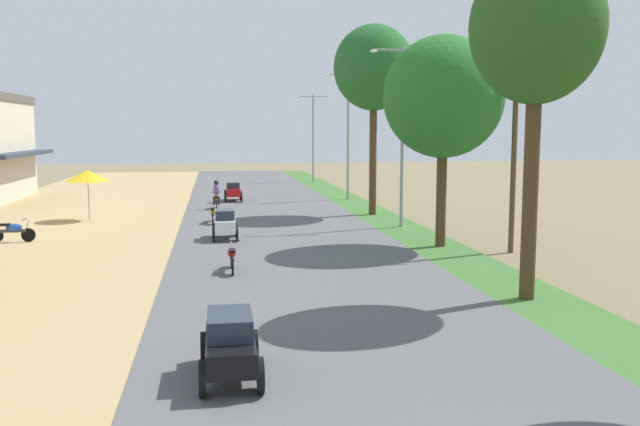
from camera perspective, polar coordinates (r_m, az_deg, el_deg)
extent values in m
cube|color=#2D3847|center=(47.20, -23.79, 4.59)|extent=(1.20, 11.37, 0.25)
cylinder|color=black|center=(30.02, -23.38, -1.71)|extent=(0.56, 0.06, 0.56)
cube|color=#333338|center=(30.16, -24.54, -1.39)|extent=(1.12, 0.12, 0.12)
ellipsoid|color=#1E4CA5|center=(30.12, -24.41, -1.12)|extent=(0.64, 0.28, 0.32)
cube|color=black|center=(30.20, -25.08, -0.91)|extent=(0.44, 0.20, 0.10)
cylinder|color=#A5A8AD|center=(30.00, -23.52, -1.20)|extent=(0.26, 0.05, 0.68)
cylinder|color=black|center=(29.97, -23.67, -0.50)|extent=(0.04, 0.54, 0.04)
cylinder|color=#99999E|center=(35.97, -18.93, 1.08)|extent=(0.05, 0.05, 2.10)
cone|color=gold|center=(35.88, -19.01, 2.99)|extent=(2.20, 2.20, 0.55)
cylinder|color=#4C351E|center=(18.78, 17.34, 2.13)|extent=(0.41, 0.41, 6.09)
ellipsoid|color=#27531B|center=(18.90, 17.82, 14.71)|extent=(3.46, 3.46, 3.97)
cylinder|color=#4C351E|center=(26.71, 10.20, 2.01)|extent=(0.39, 0.39, 4.52)
ellipsoid|color=#246625|center=(26.64, 10.37, 9.63)|extent=(4.62, 4.62, 4.68)
cylinder|color=#4C351E|center=(36.32, 4.49, 5.02)|extent=(0.39, 0.39, 6.57)
ellipsoid|color=#215C25|center=(36.44, 4.56, 12.14)|extent=(4.24, 4.24, 4.49)
cylinder|color=gray|center=(31.75, 6.95, 6.29)|extent=(0.16, 0.16, 8.31)
cylinder|color=gray|center=(31.77, 5.82, 13.54)|extent=(1.40, 0.08, 0.08)
ellipsoid|color=silver|center=(31.60, 4.55, 13.46)|extent=(0.36, 0.20, 0.14)
cylinder|color=gray|center=(32.15, 8.30, 13.43)|extent=(1.40, 0.08, 0.08)
ellipsoid|color=silver|center=(32.36, 9.51, 13.24)|extent=(0.36, 0.20, 0.14)
cylinder|color=gray|center=(44.27, 2.38, 6.48)|extent=(0.16, 0.16, 8.23)
cylinder|color=gray|center=(44.28, 1.50, 11.61)|extent=(1.40, 0.08, 0.08)
ellipsoid|color=silver|center=(44.16, 0.59, 11.54)|extent=(0.36, 0.20, 0.14)
cylinder|color=gray|center=(44.56, 3.31, 11.58)|extent=(1.40, 0.08, 0.08)
ellipsoid|color=silver|center=(44.70, 4.20, 11.46)|extent=(0.36, 0.20, 0.14)
cylinder|color=gray|center=(59.75, -0.59, 6.31)|extent=(0.16, 0.16, 7.57)
cylinder|color=gray|center=(59.71, -1.26, 9.80)|extent=(1.40, 0.08, 0.08)
ellipsoid|color=silver|center=(59.62, -1.94, 9.73)|extent=(0.36, 0.20, 0.14)
cylinder|color=gray|center=(59.92, 0.08, 9.79)|extent=(1.40, 0.08, 0.08)
ellipsoid|color=silver|center=(60.03, 0.75, 9.72)|extent=(0.36, 0.20, 0.14)
cylinder|color=brown|center=(26.12, 16.08, 5.72)|extent=(0.20, 0.20, 8.26)
cube|color=#473323|center=(26.30, 16.35, 13.64)|extent=(1.80, 0.10, 0.10)
cube|color=black|center=(12.68, -7.59, -11.20)|extent=(0.88, 2.25, 0.44)
cube|color=#232B38|center=(12.65, -7.63, -9.25)|extent=(0.81, 1.30, 0.40)
cylinder|color=black|center=(13.53, -9.79, -11.18)|extent=(0.11, 0.64, 0.64)
cylinder|color=black|center=(13.54, -5.52, -11.09)|extent=(0.11, 0.64, 0.64)
cylinder|color=black|center=(12.00, -9.90, -13.59)|extent=(0.11, 0.64, 0.64)
cylinder|color=black|center=(12.02, -5.04, -13.48)|extent=(0.11, 0.64, 0.64)
cube|color=silver|center=(28.40, -8.03, -1.02)|extent=(0.84, 1.95, 0.50)
cube|color=#232B38|center=(28.29, -8.04, -0.13)|extent=(0.77, 1.10, 0.40)
cylinder|color=black|center=(29.13, -8.97, -1.39)|extent=(0.10, 0.60, 0.60)
cylinder|color=black|center=(29.15, -7.12, -1.35)|extent=(0.10, 0.60, 0.60)
cylinder|color=black|center=(27.74, -8.97, -1.81)|extent=(0.10, 0.60, 0.60)
cylinder|color=black|center=(27.76, -7.03, -1.77)|extent=(0.10, 0.60, 0.60)
cube|color=red|center=(43.57, -7.35, 1.77)|extent=(0.88, 2.25, 0.44)
cube|color=#232B38|center=(43.63, -7.36, 2.34)|extent=(0.81, 1.30, 0.40)
cylinder|color=black|center=(44.39, -8.01, 1.53)|extent=(0.11, 0.64, 0.64)
cylinder|color=black|center=(44.41, -6.73, 1.56)|extent=(0.11, 0.64, 0.64)
cylinder|color=black|center=(42.78, -7.97, 1.33)|extent=(0.11, 0.64, 0.64)
cylinder|color=black|center=(42.80, -6.65, 1.35)|extent=(0.11, 0.64, 0.64)
cylinder|color=black|center=(22.53, -7.47, -3.88)|extent=(0.06, 0.56, 0.56)
cylinder|color=black|center=(21.32, -7.39, -4.51)|extent=(0.06, 0.56, 0.56)
cube|color=#333338|center=(21.89, -7.44, -3.72)|extent=(0.12, 1.12, 0.12)
ellipsoid|color=red|center=(21.95, -7.45, -3.33)|extent=(0.28, 0.64, 0.32)
cube|color=black|center=(21.57, -7.43, -3.18)|extent=(0.20, 0.44, 0.10)
cylinder|color=#A5A8AD|center=(22.43, -7.48, -3.23)|extent=(0.05, 0.26, 0.68)
cylinder|color=black|center=(22.30, -7.49, -2.32)|extent=(0.54, 0.04, 0.04)
cylinder|color=black|center=(34.04, -9.04, -0.21)|extent=(0.06, 0.56, 0.56)
cylinder|color=black|center=(32.81, -9.04, -0.48)|extent=(0.06, 0.56, 0.56)
cube|color=#333338|center=(33.40, -9.05, -0.04)|extent=(0.12, 1.12, 0.12)
ellipsoid|color=orange|center=(33.46, -9.05, 0.21)|extent=(0.28, 0.64, 0.32)
cube|color=black|center=(33.09, -9.05, 0.35)|extent=(0.20, 0.44, 0.10)
cylinder|color=#A5A8AD|center=(33.95, -9.05, 0.23)|extent=(0.05, 0.26, 0.68)
cylinder|color=black|center=(33.84, -9.06, 0.84)|extent=(0.54, 0.04, 0.04)
cylinder|color=black|center=(39.91, -8.73, 0.85)|extent=(0.06, 0.56, 0.56)
cylinder|color=black|center=(38.68, -8.72, 0.66)|extent=(0.06, 0.56, 0.56)
cube|color=#333338|center=(39.27, -8.73, 1.02)|extent=(0.12, 1.12, 0.12)
ellipsoid|color=orange|center=(39.34, -8.73, 1.23)|extent=(0.28, 0.64, 0.32)
cube|color=black|center=(38.97, -8.73, 1.35)|extent=(0.20, 0.44, 0.10)
cylinder|color=#A5A8AD|center=(39.82, -8.74, 1.23)|extent=(0.05, 0.26, 0.68)
cylinder|color=black|center=(39.73, -8.74, 1.75)|extent=(0.54, 0.04, 0.04)
ellipsoid|color=#724C8C|center=(39.01, -8.75, 1.95)|extent=(0.36, 0.28, 0.64)
sphere|color=black|center=(39.02, -8.76, 2.54)|extent=(0.28, 0.28, 0.28)
cylinder|color=#2D2D38|center=(39.17, -8.93, 1.03)|extent=(0.12, 0.12, 0.48)
cylinder|color=#2D2D38|center=(39.17, -8.52, 1.03)|extent=(0.12, 0.12, 0.48)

